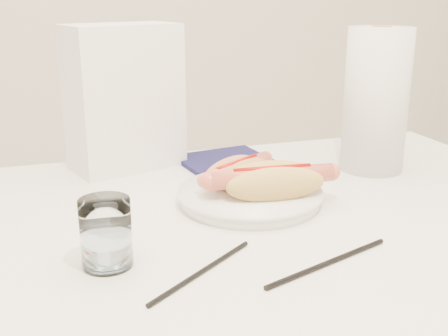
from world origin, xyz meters
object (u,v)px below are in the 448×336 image
object	(u,v)px
water_glass	(106,233)
paper_towel_roll	(376,100)
hotdog_left	(237,172)
hotdog_right	(272,182)
table	(230,262)
plate	(250,198)
napkin_box	(124,98)

from	to	relation	value
water_glass	paper_towel_roll	size ratio (longest dim) A/B	0.33
hotdog_left	hotdog_right	size ratio (longest dim) A/B	0.75
table	plate	distance (m)	0.12
table	paper_towel_roll	bearing A→B (deg)	26.61
plate	water_glass	world-z (taller)	water_glass
table	paper_towel_roll	size ratio (longest dim) A/B	4.53
water_glass	table	bearing A→B (deg)	20.85
plate	hotdog_right	size ratio (longest dim) A/B	1.13
table	hotdog_right	distance (m)	0.14
plate	water_glass	distance (m)	0.28
hotdog_left	napkin_box	world-z (taller)	napkin_box
hotdog_left	water_glass	size ratio (longest dim) A/B	1.72
napkin_box	paper_towel_roll	bearing A→B (deg)	-37.38
table	hotdog_left	world-z (taller)	hotdog_left
table	hotdog_left	xyz separation A→B (m)	(0.05, 0.12, 0.10)
plate	table	bearing A→B (deg)	-128.04
napkin_box	plate	bearing A→B (deg)	-76.30
napkin_box	hotdog_left	bearing A→B (deg)	-72.74
hotdog_left	paper_towel_roll	distance (m)	0.31
paper_towel_roll	hotdog_left	bearing A→B (deg)	-169.38
table	paper_towel_roll	world-z (taller)	paper_towel_roll
napkin_box	paper_towel_roll	world-z (taller)	napkin_box
plate	paper_towel_roll	size ratio (longest dim) A/B	0.84
water_glass	paper_towel_roll	xyz separation A→B (m)	(0.53, 0.24, 0.09)
hotdog_left	napkin_box	bearing A→B (deg)	92.59
table	water_glass	size ratio (longest dim) A/B	13.80
table	plate	size ratio (longest dim) A/B	5.37
plate	napkin_box	size ratio (longest dim) A/B	0.83
hotdog_right	napkin_box	size ratio (longest dim) A/B	0.74
hotdog_left	napkin_box	distance (m)	0.28
plate	water_glass	bearing A→B (deg)	-149.24
hotdog_right	paper_towel_roll	bearing A→B (deg)	31.14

